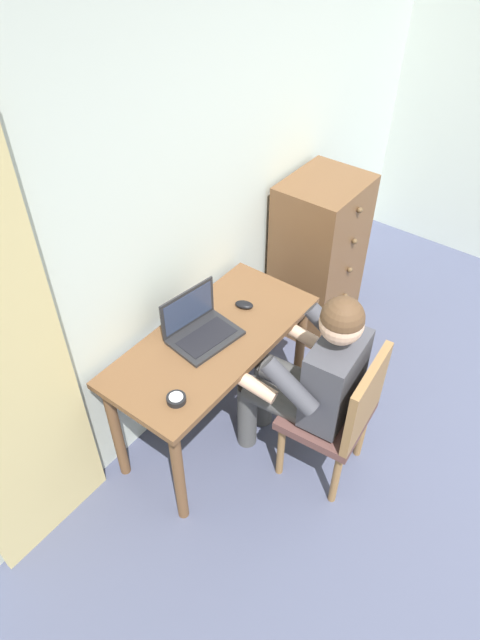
{
  "coord_description": "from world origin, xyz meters",
  "views": [
    {
      "loc": [
        -2.01,
        0.52,
        2.69
      ],
      "look_at": [
        -0.38,
        1.76,
        0.84
      ],
      "focal_mm": 31.08,
      "sensor_mm": 36.0,
      "label": 1
    }
  ],
  "objects": [
    {
      "name": "curtain_panel",
      "position": [
        -1.43,
        2.13,
        1.06
      ],
      "size": [
        0.61,
        0.03,
        2.13
      ],
      "primitive_type": "cube",
      "color": "#CCB77A",
      "rests_on": "ground_plane"
    },
    {
      "name": "dresser",
      "position": [
        0.69,
        1.92,
        0.55
      ],
      "size": [
        0.54,
        0.48,
        1.1
      ],
      "color": "brown",
      "rests_on": "ground_plane"
    },
    {
      "name": "computer_mouse",
      "position": [
        -0.19,
        1.87,
        0.76
      ],
      "size": [
        0.09,
        0.11,
        0.03
      ],
      "primitive_type": "ellipsoid",
      "rotation": [
        0.0,
        0.0,
        0.34
      ],
      "color": "black",
      "rests_on": "desk"
    },
    {
      "name": "desk",
      "position": [
        -0.48,
        1.86,
        0.62
      ],
      "size": [
        1.19,
        0.55,
        0.74
      ],
      "color": "brown",
      "rests_on": "ground_plane"
    },
    {
      "name": "laptop",
      "position": [
        -0.5,
        1.92,
        0.79
      ],
      "size": [
        0.37,
        0.29,
        0.24
      ],
      "color": "#232326",
      "rests_on": "desk"
    },
    {
      "name": "wall_back",
      "position": [
        0.0,
        2.2,
        1.25
      ],
      "size": [
        4.8,
        0.05,
        2.5
      ],
      "primitive_type": "cube",
      "color": "silver",
      "rests_on": "ground_plane"
    },
    {
      "name": "person_seated",
      "position": [
        -0.33,
        1.36,
        0.67
      ],
      "size": [
        0.56,
        0.61,
        1.19
      ],
      "color": "#4C4C4C",
      "rests_on": "ground_plane"
    },
    {
      "name": "chair",
      "position": [
        -0.32,
        1.17,
        0.49
      ],
      "size": [
        0.45,
        0.44,
        0.87
      ],
      "color": "brown",
      "rests_on": "ground_plane"
    },
    {
      "name": "desk_clock",
      "position": [
        -0.9,
        1.72,
        0.76
      ],
      "size": [
        0.09,
        0.09,
        0.03
      ],
      "color": "black",
      "rests_on": "desk"
    }
  ]
}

